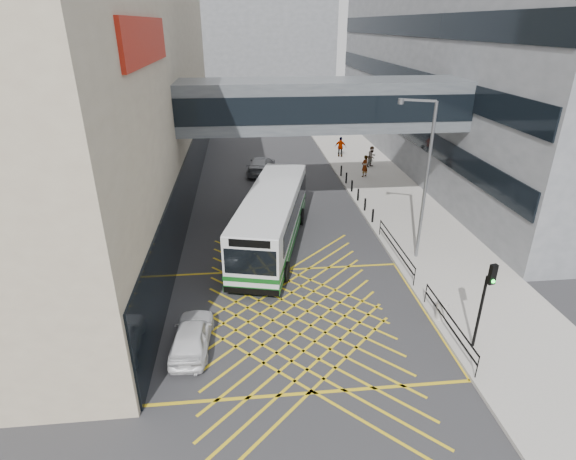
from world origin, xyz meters
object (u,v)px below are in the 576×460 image
object	(u,v)px
traffic_light	(486,294)
pedestrian_b	(372,157)
bus	(272,218)
pedestrian_c	(341,147)
car_dark	(254,224)
street_lamp	(423,173)
car_white	(192,335)
litter_bin	(442,310)
pedestrian_a	(365,166)
car_silver	(261,165)

from	to	relation	value
traffic_light	pedestrian_b	distance (m)	25.44
bus	pedestrian_c	distance (m)	20.14
car_dark	pedestrian_b	world-z (taller)	pedestrian_b
street_lamp	pedestrian_b	distance (m)	17.90
car_white	car_dark	distance (m)	10.99
car_dark	litter_bin	bearing A→B (deg)	141.47
bus	litter_bin	distance (m)	10.95
litter_bin	pedestrian_c	xyz separation A→B (m)	(1.06, 26.84, 0.54)
street_lamp	litter_bin	bearing A→B (deg)	-75.58
pedestrian_a	car_white	bearing A→B (deg)	24.91
litter_bin	car_dark	bearing A→B (deg)	129.08
bus	car_white	size ratio (longest dim) A/B	3.04
car_white	street_lamp	xyz separation A→B (m)	(11.73, 6.63, 4.42)
car_silver	car_white	bearing A→B (deg)	91.89
car_white	pedestrian_b	size ratio (longest dim) A/B	2.14
car_dark	pedestrian_c	world-z (taller)	pedestrian_c
street_lamp	pedestrian_b	bearing A→B (deg)	104.90
car_silver	pedestrian_b	xyz separation A→B (m)	(10.16, 0.38, 0.34)
car_silver	pedestrian_c	size ratio (longest dim) A/B	2.54
pedestrian_a	pedestrian_c	size ratio (longest dim) A/B	0.96
traffic_light	car_dark	bearing A→B (deg)	113.07
car_dark	street_lamp	xyz separation A→B (m)	(8.87, -3.98, 4.27)
car_white	litter_bin	size ratio (longest dim) A/B	4.71
bus	street_lamp	distance (m)	8.81
bus	pedestrian_c	bearing A→B (deg)	80.23
car_silver	street_lamp	distance (m)	19.13
car_silver	pedestrian_c	world-z (taller)	pedestrian_c
pedestrian_b	car_dark	bearing A→B (deg)	-168.55
car_dark	pedestrian_a	distance (m)	14.38
car_dark	pedestrian_b	xyz separation A→B (m)	(11.22, 13.32, 0.31)
car_white	litter_bin	distance (m)	10.90
bus	car_white	xyz separation A→B (m)	(-3.93, -9.10, -1.16)
bus	litter_bin	bearing A→B (deg)	-36.65
traffic_light	street_lamp	world-z (taller)	street_lamp
bus	pedestrian_b	bearing A→B (deg)	69.31
car_dark	pedestrian_a	xyz separation A→B (m)	(9.82, 10.50, 0.31)
car_white	pedestrian_a	bearing A→B (deg)	-117.77
car_white	street_lamp	world-z (taller)	street_lamp
pedestrian_a	car_silver	bearing A→B (deg)	-49.65
car_dark	litter_bin	distance (m)	12.73
car_silver	bus	bearing A→B (deg)	101.40
bus	car_dark	world-z (taller)	bus
street_lamp	pedestrian_a	world-z (taller)	street_lamp
car_white	car_dark	xyz separation A→B (m)	(2.86, 10.61, 0.15)
car_white	traffic_light	size ratio (longest dim) A/B	1.04
car_white	car_dark	size ratio (longest dim) A/B	0.80
car_dark	street_lamp	bearing A→B (deg)	168.23
street_lamp	pedestrian_c	xyz separation A→B (m)	(0.21, 20.94, -3.93)
bus	pedestrian_b	size ratio (longest dim) A/B	6.52
car_silver	traffic_light	distance (m)	26.06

